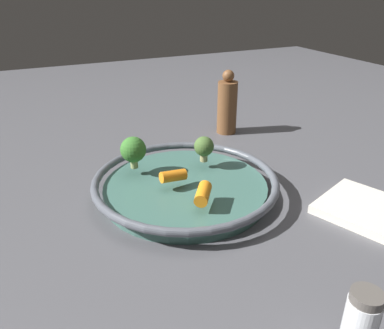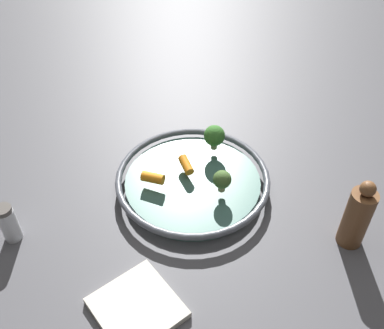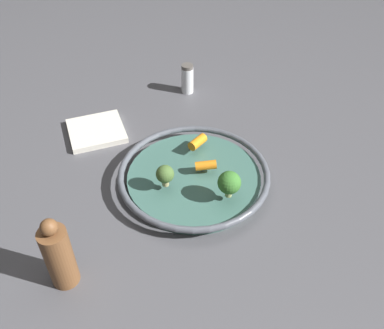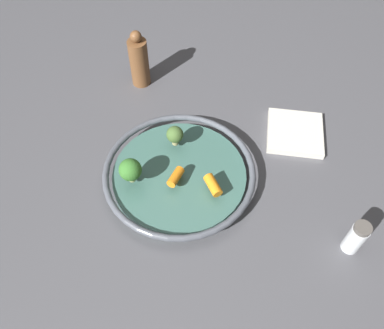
# 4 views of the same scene
# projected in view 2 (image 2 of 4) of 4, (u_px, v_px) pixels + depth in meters

# --- Properties ---
(ground_plane) EXTENTS (2.47, 2.47, 0.00)m
(ground_plane) POSITION_uv_depth(u_px,v_px,m) (193.00, 188.00, 0.94)
(ground_plane) COLOR #4C4C51
(serving_bowl) EXTENTS (0.32, 0.32, 0.04)m
(serving_bowl) POSITION_uv_depth(u_px,v_px,m) (193.00, 181.00, 0.92)
(serving_bowl) COLOR #3D665B
(serving_bowl) RESTS_ON ground_plane
(baby_carrot_left) EXTENTS (0.05, 0.04, 0.02)m
(baby_carrot_left) POSITION_uv_depth(u_px,v_px,m) (153.00, 178.00, 0.89)
(baby_carrot_left) COLOR orange
(baby_carrot_left) RESTS_ON serving_bowl
(baby_carrot_right) EXTENTS (0.02, 0.05, 0.02)m
(baby_carrot_right) POSITION_uv_depth(u_px,v_px,m) (186.00, 165.00, 0.92)
(baby_carrot_right) COLOR orange
(baby_carrot_right) RESTS_ON serving_bowl
(broccoli_floret_edge) EXTENTS (0.04, 0.04, 0.05)m
(broccoli_floret_edge) POSITION_uv_depth(u_px,v_px,m) (222.00, 180.00, 0.86)
(broccoli_floret_edge) COLOR tan
(broccoli_floret_edge) RESTS_ON serving_bowl
(broccoli_floret_large) EXTENTS (0.05, 0.05, 0.06)m
(broccoli_floret_large) POSITION_uv_depth(u_px,v_px,m) (214.00, 136.00, 0.95)
(broccoli_floret_large) COLOR #9AA666
(broccoli_floret_large) RESTS_ON serving_bowl
(salt_shaker) EXTENTS (0.03, 0.03, 0.08)m
(salt_shaker) POSITION_uv_depth(u_px,v_px,m) (8.00, 223.00, 0.81)
(salt_shaker) COLOR silver
(salt_shaker) RESTS_ON ground_plane
(pepper_mill) EXTENTS (0.05, 0.05, 0.15)m
(pepper_mill) POSITION_uv_depth(u_px,v_px,m) (357.00, 216.00, 0.79)
(pepper_mill) COLOR brown
(pepper_mill) RESTS_ON ground_plane
(dish_towel) EXTENTS (0.16, 0.17, 0.01)m
(dish_towel) POSITION_uv_depth(u_px,v_px,m) (137.00, 308.00, 0.73)
(dish_towel) COLOR silver
(dish_towel) RESTS_ON ground_plane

